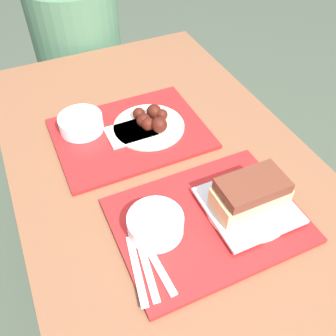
{
  "coord_description": "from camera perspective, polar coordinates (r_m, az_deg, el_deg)",
  "views": [
    {
      "loc": [
        -0.3,
        -0.6,
        1.49
      ],
      "look_at": [
        -0.02,
        0.01,
        0.8
      ],
      "focal_mm": 40.0,
      "sensor_mm": 36.0,
      "label": 1
    }
  ],
  "objects": [
    {
      "name": "brisket_sandwich_plate",
      "position": [
        0.91,
        12.35,
        -4.48
      ],
      "size": [
        0.2,
        0.2,
        0.1
      ],
      "color": "beige",
      "rests_on": "tray_near"
    },
    {
      "name": "tray_far",
      "position": [
        1.12,
        -5.73,
        5.26
      ],
      "size": [
        0.44,
        0.33,
        0.01
      ],
      "color": "red",
      "rests_on": "picnic_table"
    },
    {
      "name": "tray_near",
      "position": [
        0.91,
        6.08,
        -7.9
      ],
      "size": [
        0.44,
        0.33,
        0.01
      ],
      "color": "red",
      "rests_on": "picnic_table"
    },
    {
      "name": "napkin_far",
      "position": [
        1.11,
        -5.7,
        5.46
      ],
      "size": [
        0.14,
        0.1,
        0.01
      ],
      "color": "white",
      "rests_on": "tray_far"
    },
    {
      "name": "picnic_table",
      "position": [
        1.07,
        1.05,
        -5.61
      ],
      "size": [
        0.81,
        1.52,
        0.76
      ],
      "color": "brown",
      "rests_on": "ground_plane"
    },
    {
      "name": "person_seated_across",
      "position": [
        1.77,
        -13.79,
        19.26
      ],
      "size": [
        0.38,
        0.38,
        0.66
      ],
      "color": "#477051",
      "rests_on": "picnic_bench_far"
    },
    {
      "name": "plastic_knife_near",
      "position": [
        0.83,
        -1.86,
        -14.17
      ],
      "size": [
        0.02,
        0.17,
        0.0
      ],
      "color": "white",
      "rests_on": "tray_near"
    },
    {
      "name": "wings_plate_far",
      "position": [
        1.12,
        -2.71,
        6.99
      ],
      "size": [
        0.21,
        0.21,
        0.06
      ],
      "color": "beige",
      "rests_on": "tray_far"
    },
    {
      "name": "plastic_fork_near",
      "position": [
        0.83,
        -3.31,
        -14.71
      ],
      "size": [
        0.04,
        0.17,
        0.0
      ],
      "color": "white",
      "rests_on": "tray_near"
    },
    {
      "name": "bowl_coleslaw_far",
      "position": [
        1.14,
        -13.15,
        6.79
      ],
      "size": [
        0.13,
        0.13,
        0.05
      ],
      "color": "white",
      "rests_on": "tray_far"
    },
    {
      "name": "bowl_coleslaw_near",
      "position": [
        0.86,
        -1.92,
        -8.41
      ],
      "size": [
        0.13,
        0.13,
        0.05
      ],
      "color": "white",
      "rests_on": "tray_near"
    },
    {
      "name": "plastic_spoon_near",
      "position": [
        0.82,
        -4.78,
        -15.24
      ],
      "size": [
        0.04,
        0.17,
        0.0
      ],
      "color": "white",
      "rests_on": "tray_near"
    },
    {
      "name": "ground_plane",
      "position": [
        1.64,
        0.73,
        -20.11
      ],
      "size": [
        12.0,
        12.0,
        0.0
      ],
      "primitive_type": "plane",
      "color": "#424C3D"
    },
    {
      "name": "picnic_bench_far",
      "position": [
        1.95,
        -11.68,
        10.33
      ],
      "size": [
        0.77,
        0.28,
        0.47
      ],
      "color": "brown",
      "rests_on": "ground_plane"
    }
  ]
}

